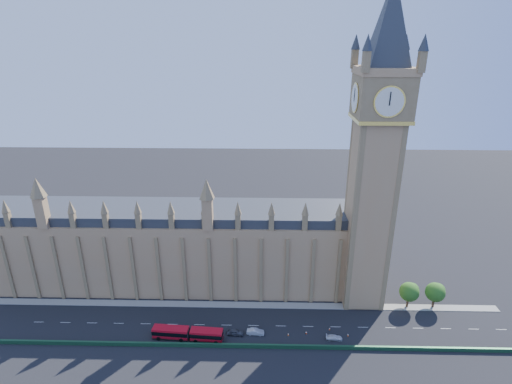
{
  "coord_description": "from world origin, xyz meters",
  "views": [
    {
      "loc": [
        6.98,
        -95.03,
        79.05
      ],
      "look_at": [
        4.48,
        10.0,
        38.28
      ],
      "focal_mm": 28.0,
      "sensor_mm": 36.0,
      "label": 1
    }
  ],
  "objects_px": {
    "red_bus": "(188,334)",
    "car_silver": "(255,332)",
    "car_grey": "(235,332)",
    "car_white": "(334,338)"
  },
  "relations": [
    {
      "from": "red_bus",
      "to": "car_white",
      "type": "bearing_deg",
      "value": 4.99
    },
    {
      "from": "car_silver",
      "to": "car_white",
      "type": "xyz_separation_m",
      "value": [
        22.1,
        -1.65,
        -0.16
      ]
    },
    {
      "from": "car_silver",
      "to": "car_white",
      "type": "relative_size",
      "value": 1.1
    },
    {
      "from": "car_grey",
      "to": "car_silver",
      "type": "xyz_separation_m",
      "value": [
        5.74,
        0.32,
        0.01
      ]
    },
    {
      "from": "car_grey",
      "to": "car_white",
      "type": "distance_m",
      "value": 27.87
    },
    {
      "from": "car_grey",
      "to": "car_white",
      "type": "height_order",
      "value": "car_grey"
    },
    {
      "from": "car_grey",
      "to": "car_white",
      "type": "xyz_separation_m",
      "value": [
        27.84,
        -1.34,
        -0.15
      ]
    },
    {
      "from": "car_grey",
      "to": "car_silver",
      "type": "height_order",
      "value": "car_silver"
    },
    {
      "from": "red_bus",
      "to": "car_silver",
      "type": "distance_m",
      "value": 19.1
    },
    {
      "from": "car_silver",
      "to": "car_grey",
      "type": "bearing_deg",
      "value": 98.07
    }
  ]
}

